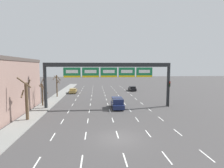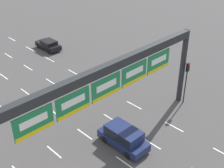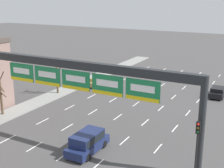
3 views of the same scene
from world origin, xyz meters
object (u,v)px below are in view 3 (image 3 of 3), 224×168
(suv_navy, at_px, (87,141))
(car_gold, at_px, (99,81))
(tree_bare_closest, at_px, (1,95))
(traffic_light_near_gantry, at_px, (197,139))
(tree_bare_third, at_px, (57,73))
(sign_gantry, at_px, (78,79))
(car_black, at_px, (218,92))

(suv_navy, relative_size, car_gold, 1.10)
(car_gold, relative_size, tree_bare_closest, 0.82)
(traffic_light_near_gantry, distance_m, tree_bare_third, 24.90)
(suv_navy, relative_size, tree_bare_closest, 0.91)
(sign_gantry, xyz_separation_m, car_gold, (-8.37, 17.49, -5.53))
(suv_navy, bearing_deg, car_gold, 118.08)
(suv_navy, distance_m, car_gold, 20.79)
(car_black, height_order, tree_bare_closest, tree_bare_closest)
(tree_bare_closest, bearing_deg, tree_bare_third, 87.06)
(suv_navy, xyz_separation_m, car_gold, (-9.78, 18.34, -0.30))
(car_black, bearing_deg, car_gold, -169.77)
(car_black, bearing_deg, suv_navy, -108.26)
(traffic_light_near_gantry, distance_m, tree_bare_closest, 22.50)
(suv_navy, bearing_deg, car_black, 71.74)
(tree_bare_third, bearing_deg, tree_bare_closest, -92.94)
(sign_gantry, distance_m, traffic_light_near_gantry, 11.05)
(car_gold, height_order, tree_bare_closest, tree_bare_closest)
(car_gold, bearing_deg, traffic_light_near_gantry, -43.61)
(traffic_light_near_gantry, bearing_deg, tree_bare_third, 151.46)
(tree_bare_third, bearing_deg, car_gold, 65.16)
(suv_navy, height_order, car_gold, suv_navy)
(traffic_light_near_gantry, bearing_deg, suv_navy, -178.51)
(tree_bare_closest, bearing_deg, suv_navy, -11.51)
(suv_navy, relative_size, tree_bare_third, 0.89)
(traffic_light_near_gantry, height_order, tree_bare_closest, tree_bare_closest)
(sign_gantry, bearing_deg, suv_navy, -30.94)
(tree_bare_closest, bearing_deg, sign_gantry, -8.87)
(tree_bare_closest, relative_size, tree_bare_third, 0.98)
(sign_gantry, height_order, car_black, sign_gantry)
(car_black, bearing_deg, tree_bare_closest, -137.20)
(sign_gantry, distance_m, suv_navy, 5.49)
(sign_gantry, relative_size, suv_navy, 4.89)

